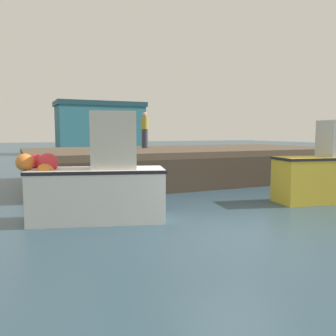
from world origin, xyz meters
The scene contains 6 objects.
ground centered at (0.00, 0.00, -0.05)m, with size 120.00×160.00×0.10m.
pier centered at (2.95, 7.96, 1.25)m, with size 14.39×6.71×1.51m.
fishing_boat_near_left centered at (-2.62, 2.28, 1.01)m, with size 3.71×2.23×2.77m.
fishing_boat_near_right centered at (4.96, 1.69, 1.02)m, with size 3.84×1.88×2.64m.
dockworker centered at (1.26, 9.32, 2.37)m, with size 0.34×0.34×1.71m.
warehouse centered at (4.36, 31.67, 2.79)m, with size 9.42×4.59×5.54m.
Camera 1 is at (-4.59, -6.47, 2.24)m, focal length 37.40 mm.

